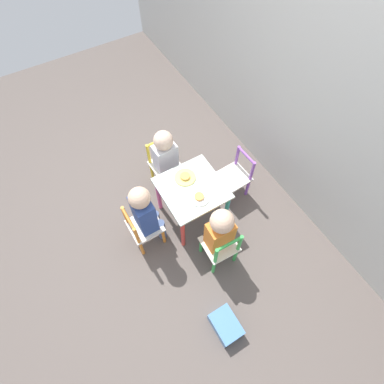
% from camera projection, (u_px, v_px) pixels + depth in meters
% --- Properties ---
extents(ground_plane, '(6.00, 6.00, 0.00)m').
position_uv_depth(ground_plane, '(192.00, 214.00, 2.84)').
color(ground_plane, '#5B514C').
extents(house_wall, '(6.00, 0.06, 2.60)m').
position_uv_depth(house_wall, '(316.00, 59.00, 1.99)').
color(house_wall, beige).
rests_on(house_wall, ground_plane).
extents(kids_table, '(0.51, 0.51, 0.47)m').
position_uv_depth(kids_table, '(192.00, 193.00, 2.51)').
color(kids_table, silver).
rests_on(kids_table, ground_plane).
extents(chair_green, '(0.27, 0.27, 0.51)m').
position_uv_depth(chair_green, '(221.00, 247.00, 2.41)').
color(chair_green, silver).
rests_on(chair_green, ground_plane).
extents(chair_yellow, '(0.27, 0.27, 0.51)m').
position_uv_depth(chair_yellow, '(164.00, 164.00, 2.84)').
color(chair_yellow, silver).
rests_on(chair_yellow, ground_plane).
extents(chair_orange, '(0.26, 0.26, 0.51)m').
position_uv_depth(chair_orange, '(143.00, 227.00, 2.50)').
color(chair_orange, silver).
rests_on(chair_orange, ground_plane).
extents(chair_purple, '(0.27, 0.27, 0.51)m').
position_uv_depth(chair_purple, '(235.00, 176.00, 2.77)').
color(chair_purple, silver).
rests_on(chair_purple, ground_plane).
extents(child_right, '(0.23, 0.21, 0.73)m').
position_uv_depth(child_right, '(219.00, 231.00, 2.27)').
color(child_right, '#38383D').
rests_on(child_right, ground_plane).
extents(child_left, '(0.22, 0.21, 0.71)m').
position_uv_depth(child_left, '(166.00, 156.00, 2.66)').
color(child_left, '#4C608E').
rests_on(child_left, ground_plane).
extents(child_front, '(0.20, 0.22, 0.78)m').
position_uv_depth(child_front, '(145.00, 212.00, 2.33)').
color(child_front, '#4C608E').
rests_on(child_front, ground_plane).
extents(plate_right, '(0.17, 0.17, 0.03)m').
position_uv_depth(plate_right, '(199.00, 197.00, 2.38)').
color(plate_right, white).
rests_on(plate_right, kids_table).
extents(plate_left, '(0.18, 0.18, 0.03)m').
position_uv_depth(plate_left, '(185.00, 177.00, 2.48)').
color(plate_left, '#EADB66').
rests_on(plate_left, kids_table).
extents(storage_bin, '(0.25, 0.18, 0.12)m').
position_uv_depth(storage_bin, '(226.00, 325.00, 2.28)').
color(storage_bin, '#4C7FB7').
rests_on(storage_bin, ground_plane).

